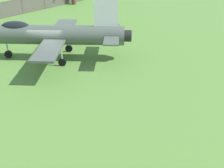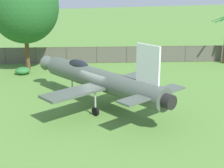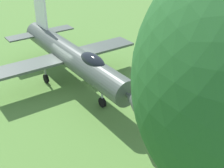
% 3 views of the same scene
% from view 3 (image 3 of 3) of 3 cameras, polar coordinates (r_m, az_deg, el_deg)
% --- Properties ---
extents(ground_plane, '(200.00, 200.00, 0.00)m').
position_cam_3_polar(ground_plane, '(20.83, -7.08, 0.14)').
color(ground_plane, '#568438').
extents(display_jet, '(13.12, 9.70, 5.07)m').
position_cam_3_polar(display_jet, '(19.67, -6.94, 4.86)').
color(display_jet, '#4C564C').
rests_on(display_jet, ground_plane).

